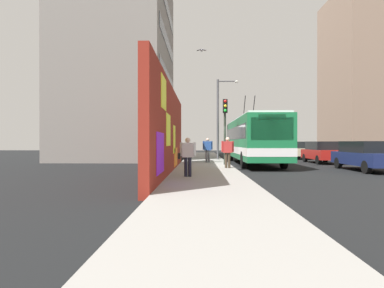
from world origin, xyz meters
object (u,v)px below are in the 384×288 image
(city_bus, at_px, (253,139))
(pedestrian_near_wall, at_px, (188,154))
(parked_car_champagne, at_px, (296,150))
(street_lamp, at_px, (220,113))
(pedestrian_at_curb, at_px, (228,150))
(parked_car_navy, at_px, (366,155))
(traffic_light, at_px, (225,120))
(parked_car_red, at_px, (322,152))
(parked_car_dark_gray, at_px, (280,148))
(pedestrian_midblock, at_px, (208,148))

(city_bus, distance_m, pedestrian_near_wall, 10.51)
(parked_car_champagne, xyz_separation_m, street_lamp, (-4.21, 7.25, 3.01))
(pedestrian_at_curb, bearing_deg, parked_car_navy, -88.73)
(street_lamp, bearing_deg, traffic_light, 179.10)
(parked_car_champagne, distance_m, pedestrian_near_wall, 19.49)
(parked_car_champagne, height_order, pedestrian_at_curb, pedestrian_at_curb)
(parked_car_navy, xyz_separation_m, traffic_light, (2.34, 7.35, 2.03))
(parked_car_red, relative_size, pedestrian_at_curb, 2.57)
(parked_car_champagne, distance_m, parked_car_dark_gray, 5.53)
(parked_car_red, height_order, pedestrian_near_wall, pedestrian_near_wall)
(city_bus, xyz_separation_m, parked_car_navy, (-5.13, -5.20, -0.94))
(city_bus, bearing_deg, street_lamp, 32.25)
(city_bus, bearing_deg, pedestrian_near_wall, 156.51)
(parked_car_navy, bearing_deg, traffic_light, 72.37)
(parked_car_navy, distance_m, traffic_light, 7.97)
(city_bus, bearing_deg, traffic_light, 142.42)
(parked_car_dark_gray, xyz_separation_m, pedestrian_midblock, (-13.46, 8.36, 0.29))
(pedestrian_at_curb, bearing_deg, parked_car_red, -49.38)
(pedestrian_at_curb, bearing_deg, pedestrian_midblock, 11.10)
(pedestrian_midblock, relative_size, pedestrian_near_wall, 1.07)
(pedestrian_at_curb, relative_size, street_lamp, 0.26)
(pedestrian_at_curb, bearing_deg, street_lamp, -1.02)
(parked_car_red, xyz_separation_m, pedestrian_near_wall, (-10.68, 9.38, 0.22))
(parked_car_navy, height_order, parked_car_champagne, same)
(parked_car_champagne, bearing_deg, street_lamp, 120.11)
(parked_car_red, bearing_deg, parked_car_dark_gray, -0.00)
(pedestrian_midblock, bearing_deg, parked_car_red, -79.71)
(parked_car_navy, xyz_separation_m, parked_car_dark_gray, (18.13, 0.00, -0.00))
(parked_car_navy, distance_m, pedestrian_near_wall, 10.40)
(city_bus, height_order, traffic_light, city_bus)
(parked_car_navy, height_order, traffic_light, traffic_light)
(parked_car_red, bearing_deg, city_bus, 101.51)
(pedestrian_near_wall, bearing_deg, pedestrian_midblock, -6.39)
(parked_car_navy, distance_m, street_lamp, 11.49)
(parked_car_red, height_order, parked_car_champagne, same)
(pedestrian_at_curb, distance_m, street_lamp, 8.98)
(pedestrian_at_curb, relative_size, pedestrian_near_wall, 1.05)
(pedestrian_midblock, height_order, pedestrian_near_wall, pedestrian_midblock)
(street_lamp, bearing_deg, pedestrian_near_wall, 170.62)
(traffic_light, bearing_deg, pedestrian_midblock, 23.29)
(parked_car_red, bearing_deg, pedestrian_midblock, 100.29)
(pedestrian_midblock, xyz_separation_m, street_lamp, (3.71, -1.10, 2.72))
(parked_car_dark_gray, relative_size, street_lamp, 0.70)
(city_bus, relative_size, traffic_light, 2.99)
(city_bus, bearing_deg, pedestrian_at_curb, 157.37)
(parked_car_red, xyz_separation_m, pedestrian_midblock, (-1.52, 8.36, 0.29))
(parked_car_dark_gray, bearing_deg, parked_car_champagne, 180.00)
(parked_car_champagne, height_order, pedestrian_midblock, pedestrian_midblock)
(traffic_light, xyz_separation_m, street_lamp, (6.05, -0.10, 0.98))
(traffic_light, bearing_deg, pedestrian_at_curb, 178.70)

